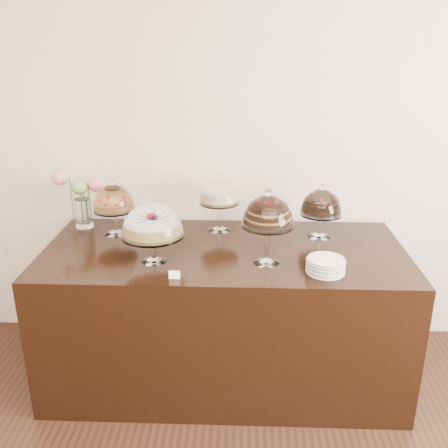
{
  "coord_description": "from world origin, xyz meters",
  "views": [
    {
      "loc": [
        -0.21,
        -0.34,
        2.11
      ],
      "look_at": [
        -0.32,
        2.4,
        1.08
      ],
      "focal_mm": 40.0,
      "sensor_mm": 36.0,
      "label": 1
    }
  ],
  "objects_px": {
    "cake_stand_choco_layer": "(268,214)",
    "cake_stand_fruit_tart": "(113,200)",
    "plate_stack": "(326,266)",
    "cake_stand_dark_choco": "(321,204)",
    "cake_stand_sugar_sponge": "(152,223)",
    "cake_stand_cheesecake": "(219,194)",
    "flower_vase": "(81,195)",
    "display_counter": "(224,313)"
  },
  "relations": [
    {
      "from": "cake_stand_cheesecake",
      "to": "cake_stand_dark_choco",
      "type": "relative_size",
      "value": 1.09
    },
    {
      "from": "cake_stand_cheesecake",
      "to": "plate_stack",
      "type": "distance_m",
      "value": 0.9
    },
    {
      "from": "flower_vase",
      "to": "cake_stand_choco_layer",
      "type": "bearing_deg",
      "value": -23.57
    },
    {
      "from": "cake_stand_dark_choco",
      "to": "cake_stand_choco_layer",
      "type": "bearing_deg",
      "value": -130.91
    },
    {
      "from": "display_counter",
      "to": "cake_stand_sugar_sponge",
      "type": "xyz_separation_m",
      "value": [
        -0.4,
        -0.19,
        0.69
      ]
    },
    {
      "from": "cake_stand_sugar_sponge",
      "to": "flower_vase",
      "type": "xyz_separation_m",
      "value": [
        -0.57,
        0.53,
        -0.01
      ]
    },
    {
      "from": "display_counter",
      "to": "cake_stand_sugar_sponge",
      "type": "relative_size",
      "value": 5.74
    },
    {
      "from": "cake_stand_cheesecake",
      "to": "cake_stand_fruit_tart",
      "type": "height_order",
      "value": "cake_stand_cheesecake"
    },
    {
      "from": "cake_stand_cheesecake",
      "to": "plate_stack",
      "type": "relative_size",
      "value": 1.87
    },
    {
      "from": "cake_stand_choco_layer",
      "to": "cake_stand_dark_choco",
      "type": "relative_size",
      "value": 1.24
    },
    {
      "from": "display_counter",
      "to": "cake_stand_choco_layer",
      "type": "height_order",
      "value": "cake_stand_choco_layer"
    },
    {
      "from": "cake_stand_cheesecake",
      "to": "cake_stand_dark_choco",
      "type": "height_order",
      "value": "cake_stand_cheesecake"
    },
    {
      "from": "cake_stand_fruit_tart",
      "to": "plate_stack",
      "type": "relative_size",
      "value": 1.79
    },
    {
      "from": "cake_stand_choco_layer",
      "to": "cake_stand_sugar_sponge",
      "type": "bearing_deg",
      "value": -179.68
    },
    {
      "from": "plate_stack",
      "to": "cake_stand_dark_choco",
      "type": "bearing_deg",
      "value": 85.56
    },
    {
      "from": "cake_stand_sugar_sponge",
      "to": "cake_stand_choco_layer",
      "type": "height_order",
      "value": "cake_stand_choco_layer"
    },
    {
      "from": "cake_stand_choco_layer",
      "to": "plate_stack",
      "type": "xyz_separation_m",
      "value": [
        0.32,
        -0.12,
        -0.26
      ]
    },
    {
      "from": "display_counter",
      "to": "flower_vase",
      "type": "bearing_deg",
      "value": 160.58
    },
    {
      "from": "cake_stand_sugar_sponge",
      "to": "cake_stand_choco_layer",
      "type": "xyz_separation_m",
      "value": [
        0.65,
        0.0,
        0.06
      ]
    },
    {
      "from": "cake_stand_cheesecake",
      "to": "cake_stand_fruit_tart",
      "type": "distance_m",
      "value": 0.68
    },
    {
      "from": "cake_stand_dark_choco",
      "to": "flower_vase",
      "type": "height_order",
      "value": "flower_vase"
    },
    {
      "from": "cake_stand_fruit_tart",
      "to": "cake_stand_cheesecake",
      "type": "bearing_deg",
      "value": 7.19
    },
    {
      "from": "cake_stand_choco_layer",
      "to": "cake_stand_fruit_tart",
      "type": "distance_m",
      "value": 1.06
    },
    {
      "from": "cake_stand_sugar_sponge",
      "to": "plate_stack",
      "type": "height_order",
      "value": "cake_stand_sugar_sponge"
    },
    {
      "from": "display_counter",
      "to": "cake_stand_fruit_tart",
      "type": "relative_size",
      "value": 6.0
    },
    {
      "from": "flower_vase",
      "to": "plate_stack",
      "type": "distance_m",
      "value": 1.68
    },
    {
      "from": "display_counter",
      "to": "cake_stand_choco_layer",
      "type": "bearing_deg",
      "value": -37.37
    },
    {
      "from": "cake_stand_fruit_tart",
      "to": "flower_vase",
      "type": "height_order",
      "value": "flower_vase"
    },
    {
      "from": "cake_stand_fruit_tart",
      "to": "plate_stack",
      "type": "distance_m",
      "value": 1.41
    },
    {
      "from": "cake_stand_sugar_sponge",
      "to": "plate_stack",
      "type": "bearing_deg",
      "value": -6.9
    },
    {
      "from": "flower_vase",
      "to": "cake_stand_sugar_sponge",
      "type": "bearing_deg",
      "value": -43.11
    },
    {
      "from": "cake_stand_cheesecake",
      "to": "plate_stack",
      "type": "xyz_separation_m",
      "value": [
        0.61,
        -0.62,
        -0.21
      ]
    },
    {
      "from": "display_counter",
      "to": "flower_vase",
      "type": "xyz_separation_m",
      "value": [
        -0.97,
        0.34,
        0.68
      ]
    },
    {
      "from": "cake_stand_fruit_tart",
      "to": "display_counter",
      "type": "bearing_deg",
      "value": -17.54
    },
    {
      "from": "cake_stand_cheesecake",
      "to": "cake_stand_fruit_tart",
      "type": "relative_size",
      "value": 1.05
    },
    {
      "from": "cake_stand_sugar_sponge",
      "to": "cake_stand_dark_choco",
      "type": "relative_size",
      "value": 1.09
    },
    {
      "from": "cake_stand_choco_layer",
      "to": "flower_vase",
      "type": "bearing_deg",
      "value": 156.43
    },
    {
      "from": "display_counter",
      "to": "cake_stand_cheesecake",
      "type": "bearing_deg",
      "value": 97.92
    },
    {
      "from": "cake_stand_fruit_tart",
      "to": "flower_vase",
      "type": "xyz_separation_m",
      "value": [
        -0.25,
        0.11,
        -0.0
      ]
    },
    {
      "from": "cake_stand_choco_layer",
      "to": "cake_stand_fruit_tart",
      "type": "bearing_deg",
      "value": 156.7
    },
    {
      "from": "cake_stand_cheesecake",
      "to": "flower_vase",
      "type": "distance_m",
      "value": 0.93
    },
    {
      "from": "plate_stack",
      "to": "cake_stand_sugar_sponge",
      "type": "bearing_deg",
      "value": 173.1
    }
  ]
}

